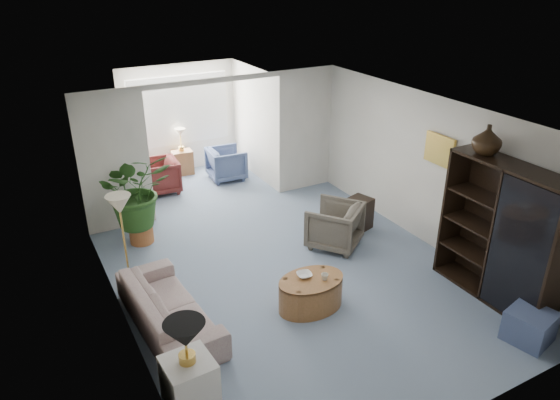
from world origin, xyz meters
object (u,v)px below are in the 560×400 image
wingback_chair (335,225)px  entertainment_cabinet (502,234)px  ottoman (529,326)px  sunroom_table (182,162)px  sofa (169,308)px  table_lamp (185,335)px  coffee_cup (325,277)px  plant_pot (141,233)px  side_table_dark (358,214)px  framed_picture (440,150)px  cabinet_urn (487,140)px  sunroom_chair_maroon (159,176)px  sunroom_chair_blue (227,164)px  floor_lamp (119,205)px  coffee_bowl (304,275)px  end_table (190,382)px  coffee_table (311,293)px

wingback_chair → entertainment_cabinet: entertainment_cabinet is taller
ottoman → sunroom_table: size_ratio=0.95×
sofa → table_lamp: size_ratio=4.60×
table_lamp → ottoman: size_ratio=0.86×
coffee_cup → plant_pot: bearing=119.5°
sofa → coffee_cup: bearing=-110.8°
side_table_dark → wingback_chair: bearing=-156.8°
framed_picture → wingback_chair: framed_picture is taller
side_table_dark → sunroom_table: bearing=114.8°
sofa → cabinet_urn: size_ratio=4.98×
framed_picture → sunroom_chair_maroon: 5.61m
cabinet_urn → sunroom_chair_blue: cabinet_urn is taller
framed_picture → plant_pot: size_ratio=1.25×
floor_lamp → side_table_dark: (3.99, -0.31, -0.96)m
coffee_cup → entertainment_cabinet: bearing=-21.7°
sofa → plant_pot: (0.28, 2.42, -0.14)m
sofa → wingback_chair: size_ratio=2.46×
framed_picture → plant_pot: framed_picture is taller
coffee_bowl → plant_pot: coffee_bowl is taller
ottoman → framed_picture: bearing=76.3°
end_table → cabinet_urn: cabinet_urn is taller
coffee_bowl → cabinet_urn: (2.46, -0.60, 1.72)m
framed_picture → end_table: (-4.68, -1.34, -1.42)m
sofa → coffee_bowl: 1.85m
side_table_dark → floor_lamp: bearing=175.5°
entertainment_cabinet → sofa: bearing=160.3°
ottoman → side_table_dark: bearing=91.8°
sunroom_chair_blue → sunroom_table: size_ratio=1.41×
table_lamp → side_table_dark: bearing=31.1°
wingback_chair → side_table_dark: 0.77m
floor_lamp → wingback_chair: size_ratio=0.44×
sunroom_chair_blue → sunroom_chair_maroon: sunroom_chair_maroon is taller
ottoman → plant_pot: ottoman is taller
framed_picture → sunroom_chair_blue: (-1.80, 4.33, -1.35)m
plant_pot → sunroom_chair_maroon: 2.12m
floor_lamp → plant_pot: size_ratio=0.90×
ottoman → coffee_table: bearing=137.2°
sunroom_chair_blue → end_table: bearing=157.7°
plant_pot → floor_lamp: bearing=-114.4°
framed_picture → wingback_chair: size_ratio=0.61×
table_lamp → coffee_table: bearing=22.2°
coffee_table → coffee_bowl: (-0.05, 0.10, 0.25)m
end_table → floor_lamp: (0.00, 2.71, 0.97)m
plant_pot → sunroom_chair_maroon: bearing=64.7°
table_lamp → sunroom_table: bearing=71.7°
wingback_chair → table_lamp: bearing=-4.3°
cabinet_urn → sunroom_chair_maroon: cabinet_urn is taller
coffee_bowl → sunroom_chair_maroon: 4.78m
coffee_cup → ottoman: bearing=-43.4°
coffee_bowl → coffee_cup: coffee_cup is taller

